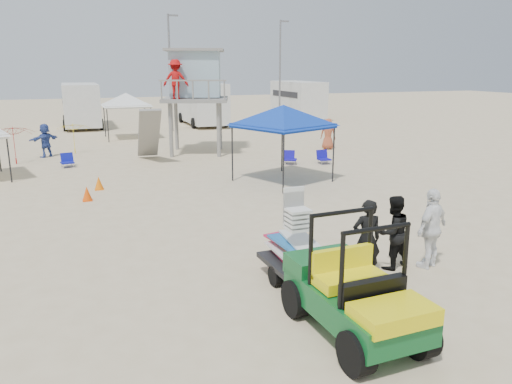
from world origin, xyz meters
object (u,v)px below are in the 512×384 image
object	(u,v)px
surf_trailer	(296,249)
canopy_blue	(283,109)
man_left	(367,239)
lifeguard_tower	(193,78)
utility_cart	(355,284)

from	to	relation	value
surf_trailer	canopy_blue	bearing A→B (deg)	68.34
surf_trailer	man_left	world-z (taller)	surf_trailer
surf_trailer	lifeguard_tower	bearing A→B (deg)	83.56
surf_trailer	utility_cart	bearing A→B (deg)	-90.19
utility_cart	man_left	distance (m)	2.55
man_left	lifeguard_tower	size ratio (longest dim) A/B	0.33
utility_cart	lifeguard_tower	xyz separation A→B (m)	(1.93, 19.33, 2.96)
utility_cart	canopy_blue	bearing A→B (deg)	72.46
lifeguard_tower	canopy_blue	xyz separation A→B (m)	(1.66, -7.98, -1.02)
surf_trailer	man_left	size ratio (longest dim) A/B	1.22
utility_cart	lifeguard_tower	bearing A→B (deg)	84.31
man_left	canopy_blue	xyz separation A→B (m)	(2.07, 9.31, 2.01)
utility_cart	surf_trailer	world-z (taller)	utility_cart
surf_trailer	man_left	xyz separation A→B (m)	(1.52, -0.30, 0.14)
utility_cart	man_left	size ratio (longest dim) A/B	1.57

